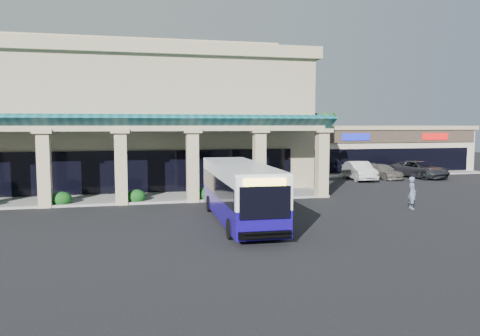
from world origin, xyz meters
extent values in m
plane|color=black|center=(0.00, 0.00, 0.00)|extent=(110.00, 110.00, 0.00)
imported|color=slate|center=(9.41, -0.38, 0.97)|extent=(0.59, 0.78, 1.95)
imported|color=white|center=(13.34, 13.77, 0.84)|extent=(2.50, 5.32, 1.69)
imported|color=slate|center=(15.98, 14.31, 0.67)|extent=(2.61, 4.86, 1.34)
imported|color=#27282D|center=(19.70, 14.09, 0.80)|extent=(4.08, 6.25, 1.60)
camera|label=1|loc=(-6.92, -24.89, 5.04)|focal=35.00mm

